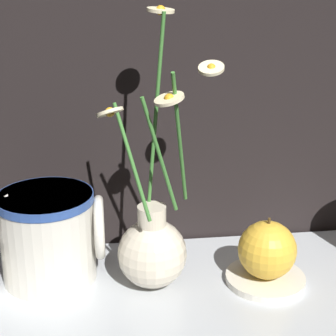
# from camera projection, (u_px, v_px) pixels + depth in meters

# --- Properties ---
(ground_plane) EXTENTS (6.00, 6.00, 0.00)m
(ground_plane) POSITION_uv_depth(u_px,v_px,m) (174.00, 295.00, 0.80)
(ground_plane) COLOR black
(shelf) EXTENTS (0.79, 0.29, 0.01)m
(shelf) POSITION_uv_depth(u_px,v_px,m) (174.00, 291.00, 0.80)
(shelf) COLOR #B2B7BC
(shelf) RESTS_ON ground_plane
(vase_with_flowers) EXTENTS (0.17, 0.12, 0.38)m
(vase_with_flowers) POSITION_uv_depth(u_px,v_px,m) (153.00, 246.00, 0.78)
(vase_with_flowers) COLOR beige
(vase_with_flowers) RESTS_ON shelf
(ceramic_pitcher) EXTENTS (0.16, 0.14, 0.14)m
(ceramic_pitcher) POSITION_uv_depth(u_px,v_px,m) (49.00, 233.00, 0.80)
(ceramic_pitcher) COLOR beige
(ceramic_pitcher) RESTS_ON shelf
(saucer_plate) EXTENTS (0.11, 0.11, 0.01)m
(saucer_plate) POSITION_uv_depth(u_px,v_px,m) (266.00, 280.00, 0.81)
(saucer_plate) COLOR silver
(saucer_plate) RESTS_ON shelf
(orange_fruit) EXTENTS (0.08, 0.08, 0.09)m
(orange_fruit) POSITION_uv_depth(u_px,v_px,m) (268.00, 251.00, 0.79)
(orange_fruit) COLOR gold
(orange_fruit) RESTS_ON saucer_plate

